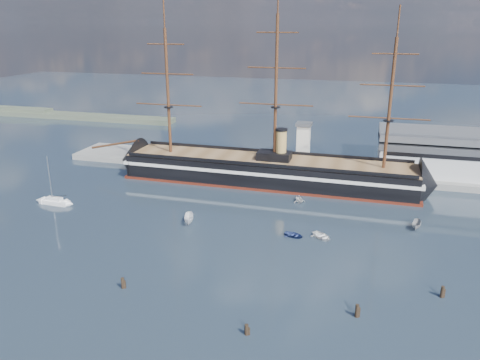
# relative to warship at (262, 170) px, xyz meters

# --- Properties ---
(ground) EXTENTS (600.00, 600.00, 0.00)m
(ground) POSITION_rel_warship_xyz_m (7.68, -20.00, -4.04)
(ground) COLOR #242E39
(ground) RESTS_ON ground
(quay) EXTENTS (180.00, 18.00, 2.00)m
(quay) POSITION_rel_warship_xyz_m (17.68, 16.00, -4.04)
(quay) COLOR slate
(quay) RESTS_ON ground
(quay_tower) EXTENTS (5.00, 5.00, 15.00)m
(quay_tower) POSITION_rel_warship_xyz_m (10.68, 13.00, 5.72)
(quay_tower) COLOR silver
(quay_tower) RESTS_ON ground
(shoreline) EXTENTS (120.00, 10.00, 4.00)m
(shoreline) POSITION_rel_warship_xyz_m (-131.55, 75.00, -2.59)
(shoreline) COLOR #3F4C38
(shoreline) RESTS_ON ground
(warship) EXTENTS (112.98, 17.41, 53.94)m
(warship) POSITION_rel_warship_xyz_m (0.00, 0.00, 0.00)
(warship) COLOR black
(warship) RESTS_ON ground
(sailboat) EXTENTS (8.64, 2.98, 13.62)m
(sailboat) POSITION_rel_warship_xyz_m (-51.03, -32.69, -3.17)
(sailboat) COLOR white
(sailboat) RESTS_ON ground
(motorboat_a) EXTENTS (7.35, 4.51, 2.76)m
(motorboat_a) POSITION_rel_warship_xyz_m (-10.62, -35.10, -4.04)
(motorboat_a) COLOR white
(motorboat_a) RESTS_ON ground
(motorboat_b) EXTENTS (2.05, 3.16, 1.37)m
(motorboat_b) POSITION_rel_warship_xyz_m (15.74, -35.94, -4.04)
(motorboat_b) COLOR navy
(motorboat_b) RESTS_ON ground
(motorboat_c) EXTENTS (6.24, 3.31, 2.37)m
(motorboat_c) POSITION_rel_warship_xyz_m (43.66, -23.59, -4.04)
(motorboat_c) COLOR #989898
(motorboat_c) RESTS_ON ground
(motorboat_d) EXTENTS (6.68, 5.90, 2.30)m
(motorboat_d) POSITION_rel_warship_xyz_m (13.71, -13.72, -4.04)
(motorboat_d) COLOR silver
(motorboat_d) RESTS_ON ground
(motorboat_e) EXTENTS (3.28, 3.42, 1.58)m
(motorboat_e) POSITION_rel_warship_xyz_m (22.16, -35.03, -4.04)
(motorboat_e) COLOR white
(motorboat_e) RESTS_ON ground
(piling_near_left) EXTENTS (0.64, 0.64, 2.89)m
(piling_near_left) POSITION_rel_warship_xyz_m (-11.71, -66.49, -4.04)
(piling_near_left) COLOR black
(piling_near_left) RESTS_ON ground
(piling_near_mid) EXTENTS (0.64, 0.64, 2.57)m
(piling_near_mid) POSITION_rel_warship_xyz_m (14.15, -73.72, -4.04)
(piling_near_mid) COLOR black
(piling_near_mid) RESTS_ON ground
(piling_near_right) EXTENTS (0.64, 0.64, 3.09)m
(piling_near_right) POSITION_rel_warship_xyz_m (30.98, -64.19, -4.04)
(piling_near_right) COLOR black
(piling_near_right) RESTS_ON ground
(piling_far_right) EXTENTS (0.64, 0.64, 2.96)m
(piling_far_right) POSITION_rel_warship_xyz_m (45.69, -53.97, -4.04)
(piling_far_right) COLOR black
(piling_far_right) RESTS_ON ground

